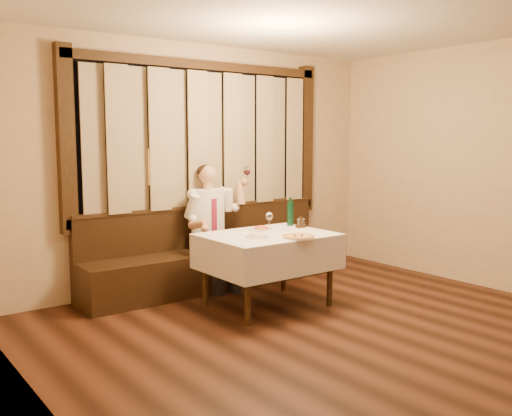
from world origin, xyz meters
TOP-DOWN VIEW (x-y plane):
  - room at (-0.00, 0.97)m, footprint 5.01×6.01m
  - banquette at (0.00, 2.72)m, footprint 3.20×0.61m
  - dining_table at (0.00, 1.70)m, footprint 1.27×0.97m
  - pizza at (0.08, 1.32)m, footprint 0.32×0.32m
  - pasta_red at (0.08, 1.92)m, footprint 0.25×0.25m
  - pasta_cream at (-0.20, 1.61)m, footprint 0.24×0.24m
  - green_bottle at (0.53, 1.98)m, footprint 0.07×0.07m
  - table_wine_glass at (0.13, 1.84)m, footprint 0.07×0.07m
  - cruet_caddy at (0.53, 1.80)m, footprint 0.11×0.07m
  - seated_man at (-0.07, 2.63)m, footprint 0.78×0.58m

SIDE VIEW (x-z plane):
  - banquette at x=0.00m, z-range -0.16..0.78m
  - dining_table at x=0.00m, z-range 0.27..1.03m
  - pizza at x=0.08m, z-range 0.75..0.79m
  - pasta_cream at x=-0.20m, z-range 0.75..0.83m
  - pasta_red at x=0.08m, z-range 0.75..0.83m
  - cruet_caddy at x=0.53m, z-range 0.74..0.85m
  - seated_man at x=-0.07m, z-range 0.11..1.54m
  - green_bottle at x=0.53m, z-range 0.73..1.06m
  - table_wine_glass at x=0.13m, z-range 0.80..1.00m
  - room at x=0.00m, z-range 0.09..2.91m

